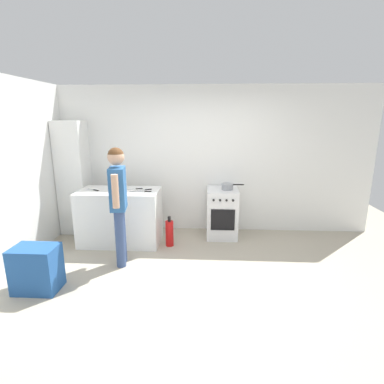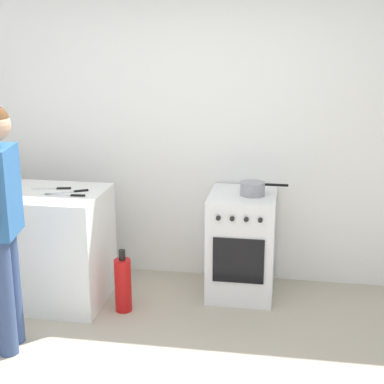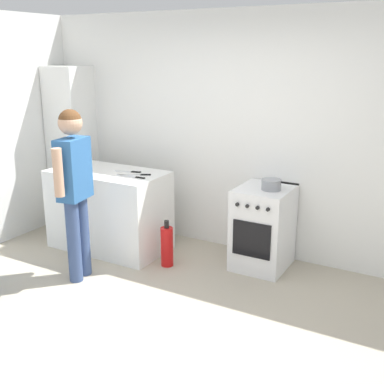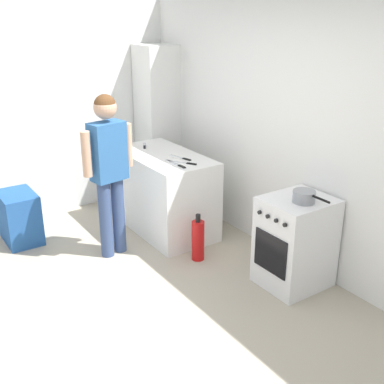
{
  "view_description": "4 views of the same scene",
  "coord_description": "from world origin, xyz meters",
  "px_view_note": "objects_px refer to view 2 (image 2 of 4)",
  "views": [
    {
      "loc": [
        0.1,
        -3.44,
        2.05
      ],
      "look_at": [
        -0.13,
        0.64,
        1.03
      ],
      "focal_mm": 28.0,
      "sensor_mm": 36.0,
      "label": 1
    },
    {
      "loc": [
        0.69,
        -2.92,
        2.12
      ],
      "look_at": [
        0.04,
        0.98,
        1.01
      ],
      "focal_mm": 55.0,
      "sensor_mm": 36.0,
      "label": 2
    },
    {
      "loc": [
        2.0,
        -2.82,
        2.17
      ],
      "look_at": [
        0.01,
        0.69,
        0.99
      ],
      "focal_mm": 45.0,
      "sensor_mm": 36.0,
      "label": 3
    },
    {
      "loc": [
        3.08,
        -1.4,
        2.43
      ],
      "look_at": [
        -0.0,
        0.68,
        1.0
      ],
      "focal_mm": 45.0,
      "sensor_mm": 36.0,
      "label": 4
    }
  ],
  "objects_px": {
    "knife_carving": "(69,192)",
    "person": "(0,208)",
    "knife_chef": "(53,189)",
    "oven_left": "(242,244)",
    "fire_extinguisher": "(123,284)",
    "knife_bread": "(64,195)",
    "pot": "(253,188)"
  },
  "relations": [
    {
      "from": "knife_carving",
      "to": "person",
      "type": "distance_m",
      "value": 0.79
    },
    {
      "from": "knife_chef",
      "to": "knife_carving",
      "type": "xyz_separation_m",
      "value": [
        0.16,
        -0.08,
        -0.0
      ]
    },
    {
      "from": "oven_left",
      "to": "knife_chef",
      "type": "bearing_deg",
      "value": -168.88
    },
    {
      "from": "knife_chef",
      "to": "fire_extinguisher",
      "type": "relative_size",
      "value": 0.62
    },
    {
      "from": "oven_left",
      "to": "person",
      "type": "xyz_separation_m",
      "value": [
        -1.48,
        -1.13,
        0.58
      ]
    },
    {
      "from": "knife_carving",
      "to": "fire_extinguisher",
      "type": "height_order",
      "value": "knife_carving"
    },
    {
      "from": "knife_chef",
      "to": "knife_carving",
      "type": "bearing_deg",
      "value": -25.27
    },
    {
      "from": "knife_carving",
      "to": "knife_bread",
      "type": "height_order",
      "value": "same"
    },
    {
      "from": "knife_chef",
      "to": "knife_carving",
      "type": "height_order",
      "value": "same"
    },
    {
      "from": "pot",
      "to": "person",
      "type": "height_order",
      "value": "person"
    },
    {
      "from": "knife_bread",
      "to": "person",
      "type": "xyz_separation_m",
      "value": [
        -0.16,
        -0.68,
        0.1
      ]
    },
    {
      "from": "knife_bread",
      "to": "oven_left",
      "type": "bearing_deg",
      "value": 19.02
    },
    {
      "from": "knife_bread",
      "to": "fire_extinguisher",
      "type": "relative_size",
      "value": 0.7
    },
    {
      "from": "pot",
      "to": "fire_extinguisher",
      "type": "xyz_separation_m",
      "value": [
        -0.95,
        -0.46,
        -0.69
      ]
    },
    {
      "from": "fire_extinguisher",
      "to": "person",
      "type": "bearing_deg",
      "value": -132.72
    },
    {
      "from": "person",
      "to": "fire_extinguisher",
      "type": "distance_m",
      "value": 1.19
    },
    {
      "from": "knife_chef",
      "to": "knife_bread",
      "type": "relative_size",
      "value": 0.88
    },
    {
      "from": "oven_left",
      "to": "knife_bread",
      "type": "height_order",
      "value": "knife_bread"
    },
    {
      "from": "knife_chef",
      "to": "knife_bread",
      "type": "xyz_separation_m",
      "value": [
        0.16,
        -0.16,
        -0.0
      ]
    },
    {
      "from": "pot",
      "to": "oven_left",
      "type": "bearing_deg",
      "value": 163.98
    },
    {
      "from": "knife_bread",
      "to": "knife_chef",
      "type": "bearing_deg",
      "value": 134.44
    },
    {
      "from": "fire_extinguisher",
      "to": "knife_carving",
      "type": "bearing_deg",
      "value": 165.65
    },
    {
      "from": "knife_carving",
      "to": "knife_bread",
      "type": "bearing_deg",
      "value": -90.54
    },
    {
      "from": "pot",
      "to": "knife_carving",
      "type": "bearing_deg",
      "value": -166.15
    },
    {
      "from": "knife_carving",
      "to": "knife_chef",
      "type": "bearing_deg",
      "value": 154.73
    },
    {
      "from": "knife_chef",
      "to": "knife_bread",
      "type": "height_order",
      "value": "same"
    },
    {
      "from": "knife_bread",
      "to": "fire_extinguisher",
      "type": "height_order",
      "value": "knife_bread"
    },
    {
      "from": "knife_carving",
      "to": "fire_extinguisher",
      "type": "bearing_deg",
      "value": -14.35
    },
    {
      "from": "oven_left",
      "to": "knife_bread",
      "type": "bearing_deg",
      "value": -160.98
    },
    {
      "from": "person",
      "to": "fire_extinguisher",
      "type": "xyz_separation_m",
      "value": [
        0.61,
        0.66,
        -0.79
      ]
    },
    {
      "from": "knife_carving",
      "to": "fire_extinguisher",
      "type": "relative_size",
      "value": 0.6
    },
    {
      "from": "oven_left",
      "to": "knife_carving",
      "type": "height_order",
      "value": "knife_carving"
    }
  ]
}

